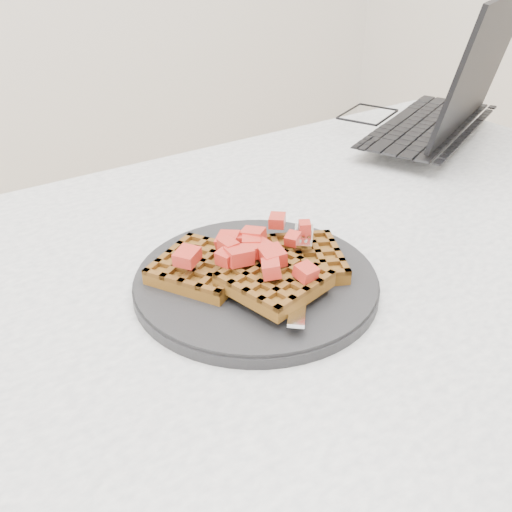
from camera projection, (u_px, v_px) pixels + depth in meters
name	position (u px, v px, depth m)	size (l,w,h in m)	color
table	(320.00, 330.00, 0.74)	(1.20, 0.80, 0.75)	silver
plate	(256.00, 281.00, 0.62)	(0.26, 0.26, 0.02)	black
waffles	(258.00, 268.00, 0.61)	(0.22, 0.19, 0.03)	brown
strawberry_pile	(256.00, 245.00, 0.59)	(0.15, 0.15, 0.02)	#9B100A
fork	(301.00, 274.00, 0.60)	(0.02, 0.18, 0.02)	silver
laptop	(415.00, 115.00, 1.03)	(0.43, 0.38, 0.25)	black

